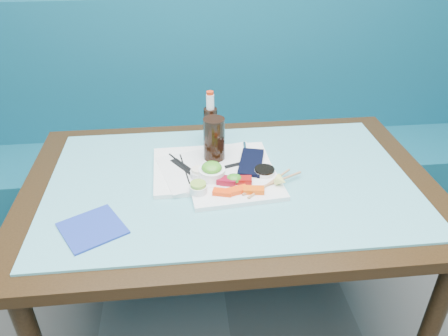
{
  "coord_description": "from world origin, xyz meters",
  "views": [
    {
      "loc": [
        -0.15,
        0.22,
        1.57
      ],
      "look_at": [
        -0.02,
        1.46,
        0.8
      ],
      "focal_mm": 35.0,
      "sensor_mm": 36.0,
      "label": 1
    }
  ],
  "objects": [
    {
      "name": "salmon_mid",
      "position": [
        0.01,
        1.35,
        0.78
      ],
      "size": [
        0.07,
        0.05,
        0.02
      ],
      "primitive_type": "cube",
      "rotation": [
        0.0,
        0.0,
        0.28
      ],
      "color": "#FF410A",
      "rests_on": "sashimi_plate"
    },
    {
      "name": "navy_pouch",
      "position": [
        0.08,
        1.52,
        0.78
      ],
      "size": [
        0.12,
        0.19,
        0.01
      ],
      "primitive_type": "cube",
      "rotation": [
        0.0,
        0.0,
        -0.26
      ],
      "color": "black",
      "rests_on": "serving_tray"
    },
    {
      "name": "blue_napkin",
      "position": [
        -0.43,
        1.23,
        0.76
      ],
      "size": [
        0.22,
        0.22,
        0.01
      ],
      "primitive_type": "cube",
      "rotation": [
        0.0,
        0.0,
        0.52
      ],
      "color": "navy",
      "rests_on": "glass_top"
    },
    {
      "name": "ramekin_ginger",
      "position": [
        -0.11,
        1.45,
        0.78
      ],
      "size": [
        0.07,
        0.07,
        0.02
      ],
      "primitive_type": "cylinder",
      "rotation": [
        0.0,
        0.0,
        -0.23
      ],
      "color": "silver",
      "rests_on": "sashimi_plate"
    },
    {
      "name": "black_chopstick_a",
      "position": [
        -0.15,
        1.51,
        0.78
      ],
      "size": [
        0.03,
        0.2,
        0.01
      ],
      "primitive_type": "cylinder",
      "rotation": [
        1.57,
        0.0,
        0.14
      ],
      "color": "black",
      "rests_on": "serving_tray"
    },
    {
      "name": "dining_table",
      "position": [
        0.0,
        1.45,
        0.67
      ],
      "size": [
        1.4,
        0.9,
        0.75
      ],
      "color": "black",
      "rests_on": "ground"
    },
    {
      "name": "wooden_chopstick_a",
      "position": [
        0.12,
        1.38,
        0.78
      ],
      "size": [
        0.17,
        0.16,
        0.01
      ],
      "primitive_type": "cylinder",
      "rotation": [
        1.57,
        0.0,
        -0.83
      ],
      "color": "tan",
      "rests_on": "sashimi_plate"
    },
    {
      "name": "lemon_wedge",
      "position": [
        0.16,
        1.37,
        0.79
      ],
      "size": [
        0.05,
        0.05,
        0.04
      ],
      "primitive_type": "cone",
      "rotation": [
        1.57,
        0.0,
        0.76
      ],
      "color": "#DFE46C",
      "rests_on": "sashimi_plate"
    },
    {
      "name": "black_chopstick_b",
      "position": [
        -0.14,
        1.51,
        0.78
      ],
      "size": [
        0.13,
        0.22,
        0.01
      ],
      "primitive_type": "cylinder",
      "rotation": [
        1.57,
        0.0,
        0.52
      ],
      "color": "black",
      "rests_on": "serving_tray"
    },
    {
      "name": "salmon_right",
      "position": [
        0.06,
        1.34,
        0.78
      ],
      "size": [
        0.07,
        0.04,
        0.02
      ],
      "primitive_type": "cube",
      "rotation": [
        0.0,
        0.0,
        -0.13
      ],
      "color": "#F75409",
      "rests_on": "sashimi_plate"
    },
    {
      "name": "fork",
      "position": [
        0.08,
        1.62,
        0.78
      ],
      "size": [
        0.02,
        0.09,
        0.01
      ],
      "primitive_type": "cylinder",
      "rotation": [
        1.57,
        0.0,
        -0.09
      ],
      "color": "silver",
      "rests_on": "serving_tray"
    },
    {
      "name": "salmon_left",
      "position": [
        -0.04,
        1.34,
        0.78
      ],
      "size": [
        0.07,
        0.05,
        0.01
      ],
      "primitive_type": "cube",
      "rotation": [
        0.0,
        0.0,
        -0.28
      ],
      "color": "#FF3D0A",
      "rests_on": "sashimi_plate"
    },
    {
      "name": "cola_bottle_neck",
      "position": [
        -0.04,
        1.71,
        0.93
      ],
      "size": [
        0.04,
        0.04,
        0.06
      ],
      "primitive_type": "cylinder",
      "rotation": [
        0.0,
        0.0,
        -0.29
      ],
      "color": "white",
      "rests_on": "cola_bottle_body"
    },
    {
      "name": "cola_glass",
      "position": [
        -0.04,
        1.57,
        0.85
      ],
      "size": [
        0.09,
        0.09,
        0.16
      ],
      "primitive_type": "cylinder",
      "rotation": [
        0.0,
        0.0,
        -0.3
      ],
      "color": "black",
      "rests_on": "serving_tray"
    },
    {
      "name": "cola_bottle_body",
      "position": [
        -0.04,
        1.71,
        0.83
      ],
      "size": [
        0.07,
        0.07,
        0.15
      ],
      "primitive_type": "cylinder",
      "rotation": [
        0.0,
        0.0,
        0.39
      ],
      "color": "black",
      "rests_on": "glass_top"
    },
    {
      "name": "tuna_left",
      "position": [
        -0.02,
        1.4,
        0.78
      ],
      "size": [
        0.07,
        0.05,
        0.02
      ],
      "primitive_type": "cube",
      "rotation": [
        0.0,
        0.0,
        -0.26
      ],
      "color": "maroon",
      "rests_on": "sashimi_plate"
    },
    {
      "name": "serving_tray",
      "position": [
        -0.05,
        1.52,
        0.77
      ],
      "size": [
        0.42,
        0.32,
        0.02
      ],
      "primitive_type": "cube",
      "rotation": [
        0.0,
        0.0,
        0.02
      ],
      "color": "white",
      "rests_on": "glass_top"
    },
    {
      "name": "glass_top",
      "position": [
        0.0,
        1.45,
        0.75
      ],
      "size": [
        1.22,
        0.76,
        0.01
      ],
      "primitive_type": "cube",
      "color": "#59AAB3",
      "rests_on": "dining_table"
    },
    {
      "name": "chopstick_sleeve",
      "position": [
        -0.0,
        1.5,
        0.78
      ],
      "size": [
        0.12,
        0.06,
        0.0
      ],
      "primitive_type": "cube",
      "rotation": [
        0.0,
        0.0,
        0.32
      ],
      "color": "black",
      "rests_on": "sashimi_plate"
    },
    {
      "name": "cola_bottle_cap",
      "position": [
        -0.04,
        1.71,
        0.97
      ],
      "size": [
        0.03,
        0.03,
        0.01
      ],
      "primitive_type": "cylinder",
      "rotation": [
        0.0,
        0.0,
        0.35
      ],
      "color": "red",
      "rests_on": "cola_bottle_neck"
    },
    {
      "name": "soy_fill",
      "position": [
        0.12,
        1.45,
        0.79
      ],
      "size": [
        0.08,
        0.08,
        0.01
      ],
      "primitive_type": "cylinder",
      "rotation": [
        0.0,
        0.0,
        0.22
      ],
      "color": "black",
      "rests_on": "soy_dish"
    },
    {
      "name": "soy_dish",
      "position": [
        0.12,
        1.45,
        0.78
      ],
      "size": [
        0.09,
        0.09,
        0.01
      ],
      "primitive_type": "cylinder",
      "rotation": [
        0.0,
        0.0,
        0.36
      ],
      "color": "white",
      "rests_on": "sashimi_plate"
    },
    {
      "name": "wooden_chopstick_b",
      "position": [
        0.13,
        1.38,
        0.78
      ],
      "size": [
        0.22,
        0.12,
        0.01
      ],
      "primitive_type": "cylinder",
      "rotation": [
        1.57,
        0.0,
        -1.1
      ],
      "color": "#AD7951",
      "rests_on": "sashimi_plate"
    },
    {
      "name": "ginger_fill",
      "position": [
        -0.11,
        1.45,
        0.8
      ],
      "size": [
        0.05,
        0.05,
        0.01
      ],
      "primitive_type": "cylinder",
      "rotation": [
        0.0,
        0.0,
        0.04
      ],
      "color": "beige",
      "rests_on": "ramekin_ginger"
    },
    {
      "name": "sashimi_plate",
      "position": [
        0.01,
        1.4,
        0.77
      ],
      "size": [
        0.32,
        0.24,
        0.02
      ],
      "primitive_type": "cube",
      "rotation": [
        0.0,
        0.0,
        0.09
      ],
      "color": "white",
      "rests_on": "glass_top"
    },
    {
      "name": "wasabi_fill",
      "position": [
        -0.11,
        1.36,
        0.8
      ],
      "size": [
        0.05,
        0.05,
        0.01
      ],
      "primitive_type": "cylinder",
      "rotation": [
        0.0,
        0.0,
        -0.08
      ],
      "color": "#82AF38",
      "rests_on": "ramekin_wasabi"
    },
    {
      "name": "paper_placemat",
      "position": [
        -0.05,
        1.52,
        0.77
      ],
      "size": [
        0.41,
        0.33,
        0.0
      ],
      "primitive_type": "cube",
      "rotation": [
        0.0,
        0.0,
        0.25
      ],
      "color": "silver",
      "rests_on": "serving_tray"
    },
    {
      "name": "seaweed_salad",
      "position": [
        -0.06,
        1.44,
        0.81
      ],
      "size": [
        0.08,
        0.08,
        0.03
      ],
      "primitive_type": "ellipsoid",
      "rotation": [
        0.0,
        0.0,
        -0.18
      ],
      "color": "#419321",
      "rests_on": "seaweed_bowl"
    },
    {
      "name": "tray_sleeve",
      "position": [
        -0.15,
        1.51,
        0.78
      ],
      "size": [
        0.11,
        0.15,
        0.0
      ],
      "primitive_type": "cube",
      "rotation": [
        0.0,
        0.0,
        0.57
      ],
      "color": "black",
      "rests_on": "serving_tray"
    },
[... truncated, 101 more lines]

